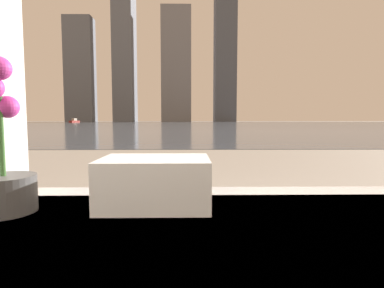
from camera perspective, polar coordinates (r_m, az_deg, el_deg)
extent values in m
cylinder|color=#4C4C4C|center=(0.82, -32.17, -8.08)|extent=(0.14, 0.14, 0.09)
cylinder|color=#38662D|center=(0.81, -32.66, 3.32)|extent=(0.01, 0.01, 0.24)
sphere|color=#CC3899|center=(0.82, -31.72, 6.02)|extent=(0.05, 0.05, 0.05)
cube|color=white|center=(0.77, -6.97, -10.06)|extent=(0.27, 0.19, 0.04)
cube|color=white|center=(0.76, -7.00, -7.13)|extent=(0.27, 0.19, 0.04)
cube|color=white|center=(0.75, -7.03, -4.15)|extent=(0.27, 0.19, 0.04)
cube|color=slate|center=(61.98, -0.93, 3.96)|extent=(180.00, 110.00, 0.01)
cube|color=maroon|center=(81.60, -21.49, 3.98)|extent=(1.89, 3.10, 0.51)
cube|color=#B2A893|center=(81.60, -21.50, 4.37)|extent=(1.04, 1.28, 0.59)
cube|color=slate|center=(126.47, -20.53, 13.03)|extent=(10.49, 6.90, 39.71)
cube|color=slate|center=(124.88, -12.76, 19.87)|extent=(7.39, 12.09, 67.63)
cube|color=slate|center=(119.83, -2.95, 14.50)|extent=(11.16, 12.49, 42.59)
cube|color=#4C515B|center=(123.74, 6.32, 20.71)|extent=(8.05, 9.78, 70.15)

